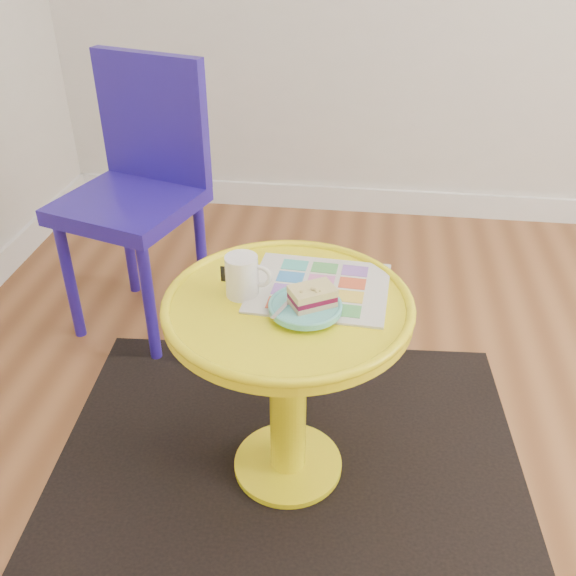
# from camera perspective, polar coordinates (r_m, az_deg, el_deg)

# --- Properties ---
(room_walls) EXTENTS (4.00, 4.00, 4.00)m
(room_walls) POSITION_cam_1_polar(r_m,az_deg,el_deg) (2.38, -4.84, -1.55)
(room_walls) COLOR silver
(room_walls) RESTS_ON ground
(rug) EXTENTS (1.37, 1.18, 0.01)m
(rug) POSITION_cam_1_polar(r_m,az_deg,el_deg) (1.86, 0.00, -15.58)
(rug) COLOR black
(rug) RESTS_ON ground
(side_table) EXTENTS (0.59, 0.59, 0.56)m
(side_table) POSITION_cam_1_polar(r_m,az_deg,el_deg) (1.59, 0.00, -5.99)
(side_table) COLOR yellow
(side_table) RESTS_ON ground
(chair) EXTENTS (0.51, 0.51, 0.93)m
(chair) POSITION_cam_1_polar(r_m,az_deg,el_deg) (2.25, -13.07, 9.29)
(chair) COLOR #271799
(chair) RESTS_ON ground
(newspaper) EXTENTS (0.34, 0.30, 0.01)m
(newspaper) POSITION_cam_1_polar(r_m,az_deg,el_deg) (1.55, 2.80, 0.02)
(newspaper) COLOR silver
(newspaper) RESTS_ON side_table
(mug) EXTENTS (0.11, 0.08, 0.10)m
(mug) POSITION_cam_1_polar(r_m,az_deg,el_deg) (1.50, -4.04, 1.17)
(mug) COLOR white
(mug) RESTS_ON side_table
(plate) EXTENTS (0.17, 0.17, 0.02)m
(plate) POSITION_cam_1_polar(r_m,az_deg,el_deg) (1.45, 1.54, -1.73)
(plate) COLOR #61CECB
(plate) RESTS_ON newspaper
(cake_slice) EXTENTS (0.12, 0.11, 0.04)m
(cake_slice) POSITION_cam_1_polar(r_m,az_deg,el_deg) (1.43, 2.18, -0.71)
(cake_slice) COLOR #D3BC8C
(cake_slice) RESTS_ON plate
(fork) EXTENTS (0.06, 0.14, 0.00)m
(fork) POSITION_cam_1_polar(r_m,az_deg,el_deg) (1.45, 0.08, -1.24)
(fork) COLOR silver
(fork) RESTS_ON plate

